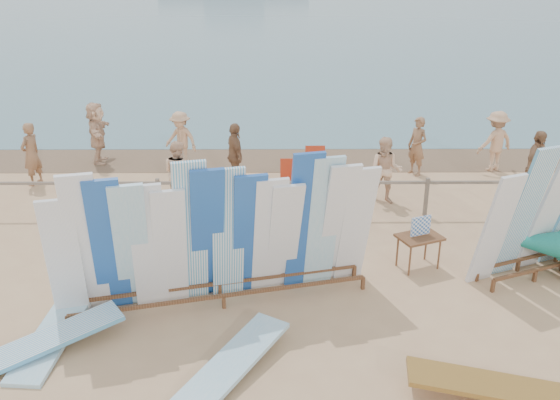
{
  "coord_description": "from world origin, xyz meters",
  "views": [
    {
      "loc": [
        0.64,
        -9.28,
        5.42
      ],
      "look_at": [
        0.71,
        1.39,
        1.05
      ],
      "focal_mm": 38.0,
      "sensor_mm": 36.0,
      "label": 1
    }
  ],
  "objects_px": {
    "beachgoer_3": "(181,139)",
    "beachgoer_2": "(178,173)",
    "flat_board_a": "(61,331)",
    "beachgoer_11": "(97,133)",
    "vendor_table": "(418,251)",
    "beachgoer_1": "(31,154)",
    "beachgoer_9": "(495,141)",
    "flat_board_b": "(222,383)",
    "flat_board_e": "(32,358)",
    "beach_chair_right": "(330,190)",
    "beachgoer_7": "(417,146)",
    "beachgoer_8": "(386,171)",
    "beachgoer_10": "(535,166)",
    "main_surfboard_rack": "(219,239)",
    "beach_chair_left": "(292,186)",
    "stroller": "(316,177)",
    "side_surfboard_rack": "(537,217)",
    "beachgoer_4": "(235,155)"
  },
  "relations": [
    {
      "from": "beachgoer_3",
      "to": "beachgoer_2",
      "type": "xyz_separation_m",
      "value": [
        0.35,
        -2.78,
        -0.0
      ]
    },
    {
      "from": "flat_board_a",
      "to": "beachgoer_11",
      "type": "bearing_deg",
      "value": 105.52
    },
    {
      "from": "flat_board_a",
      "to": "vendor_table",
      "type": "bearing_deg",
      "value": 22.8
    },
    {
      "from": "beachgoer_1",
      "to": "beachgoer_9",
      "type": "xyz_separation_m",
      "value": [
        12.15,
        1.0,
        0.02
      ]
    },
    {
      "from": "flat_board_b",
      "to": "flat_board_e",
      "type": "bearing_deg",
      "value": -159.07
    },
    {
      "from": "flat_board_a",
      "to": "beach_chair_right",
      "type": "distance_m",
      "value": 7.19
    },
    {
      "from": "beach_chair_right",
      "to": "beachgoer_7",
      "type": "height_order",
      "value": "beachgoer_7"
    },
    {
      "from": "beachgoer_8",
      "to": "beachgoer_1",
      "type": "bearing_deg",
      "value": -172.16
    },
    {
      "from": "beachgoer_9",
      "to": "beachgoer_11",
      "type": "bearing_deg",
      "value": -25.4
    },
    {
      "from": "flat_board_a",
      "to": "beachgoer_10",
      "type": "distance_m",
      "value": 10.93
    },
    {
      "from": "beachgoer_7",
      "to": "vendor_table",
      "type": "bearing_deg",
      "value": -47.94
    },
    {
      "from": "main_surfboard_rack",
      "to": "flat_board_a",
      "type": "xyz_separation_m",
      "value": [
        -2.45,
        -0.84,
        -1.19
      ]
    },
    {
      "from": "flat_board_b",
      "to": "beachgoer_10",
      "type": "xyz_separation_m",
      "value": [
        6.87,
        6.6,
        0.86
      ]
    },
    {
      "from": "beach_chair_right",
      "to": "beachgoer_3",
      "type": "height_order",
      "value": "beachgoer_3"
    },
    {
      "from": "beachgoer_3",
      "to": "flat_board_e",
      "type": "bearing_deg",
      "value": -69.11
    },
    {
      "from": "beach_chair_left",
      "to": "beachgoer_7",
      "type": "bearing_deg",
      "value": 25.25
    },
    {
      "from": "stroller",
      "to": "beachgoer_9",
      "type": "distance_m",
      "value": 5.29
    },
    {
      "from": "flat_board_b",
      "to": "beach_chair_left",
      "type": "height_order",
      "value": "beach_chair_left"
    },
    {
      "from": "flat_board_a",
      "to": "stroller",
      "type": "relative_size",
      "value": 2.33
    },
    {
      "from": "side_surfboard_rack",
      "to": "flat_board_e",
      "type": "height_order",
      "value": "side_surfboard_rack"
    },
    {
      "from": "flat_board_e",
      "to": "stroller",
      "type": "relative_size",
      "value": 2.33
    },
    {
      "from": "main_surfboard_rack",
      "to": "beachgoer_2",
      "type": "relative_size",
      "value": 3.44
    },
    {
      "from": "stroller",
      "to": "vendor_table",
      "type": "bearing_deg",
      "value": -66.48
    },
    {
      "from": "main_surfboard_rack",
      "to": "beach_chair_left",
      "type": "bearing_deg",
      "value": 60.75
    },
    {
      "from": "main_surfboard_rack",
      "to": "beachgoer_8",
      "type": "relative_size",
      "value": 3.31
    },
    {
      "from": "side_surfboard_rack",
      "to": "beachgoer_9",
      "type": "distance_m",
      "value": 6.01
    },
    {
      "from": "flat_board_b",
      "to": "beachgoer_4",
      "type": "distance_m",
      "value": 7.65
    },
    {
      "from": "beachgoer_7",
      "to": "beachgoer_10",
      "type": "bearing_deg",
      "value": 15.7
    },
    {
      "from": "beach_chair_left",
      "to": "beachgoer_8",
      "type": "distance_m",
      "value": 2.29
    },
    {
      "from": "beachgoer_1",
      "to": "beachgoer_3",
      "type": "height_order",
      "value": "beachgoer_1"
    },
    {
      "from": "stroller",
      "to": "beachgoer_10",
      "type": "relative_size",
      "value": 0.67
    },
    {
      "from": "vendor_table",
      "to": "beachgoer_8",
      "type": "height_order",
      "value": "beachgoer_8"
    },
    {
      "from": "flat_board_a",
      "to": "beachgoer_7",
      "type": "bearing_deg",
      "value": 49.63
    },
    {
      "from": "beachgoer_3",
      "to": "beach_chair_left",
      "type": "bearing_deg",
      "value": -10.77
    },
    {
      "from": "beachgoer_4",
      "to": "flat_board_b",
      "type": "bearing_deg",
      "value": 162.79
    },
    {
      "from": "flat_board_a",
      "to": "beachgoer_7",
      "type": "distance_m",
      "value": 10.17
    },
    {
      "from": "beach_chair_right",
      "to": "beachgoer_1",
      "type": "xyz_separation_m",
      "value": [
        -7.51,
        1.06,
        0.58
      ]
    },
    {
      "from": "stroller",
      "to": "beachgoer_2",
      "type": "distance_m",
      "value": 3.31
    },
    {
      "from": "main_surfboard_rack",
      "to": "beachgoer_9",
      "type": "bearing_deg",
      "value": 30.2
    },
    {
      "from": "beachgoer_8",
      "to": "vendor_table",
      "type": "bearing_deg",
      "value": -72.31
    },
    {
      "from": "beachgoer_7",
      "to": "beach_chair_right",
      "type": "bearing_deg",
      "value": -90.62
    },
    {
      "from": "flat_board_a",
      "to": "beachgoer_7",
      "type": "relative_size",
      "value": 1.72
    },
    {
      "from": "beach_chair_right",
      "to": "vendor_table",
      "type": "bearing_deg",
      "value": -70.01
    },
    {
      "from": "beachgoer_7",
      "to": "beachgoer_10",
      "type": "relative_size",
      "value": 0.91
    },
    {
      "from": "side_surfboard_rack",
      "to": "beachgoer_1",
      "type": "height_order",
      "value": "side_surfboard_rack"
    },
    {
      "from": "beachgoer_11",
      "to": "beachgoer_10",
      "type": "relative_size",
      "value": 1.01
    },
    {
      "from": "main_surfboard_rack",
      "to": "flat_board_a",
      "type": "distance_m",
      "value": 2.85
    },
    {
      "from": "side_surfboard_rack",
      "to": "beachgoer_7",
      "type": "relative_size",
      "value": 1.66
    },
    {
      "from": "beachgoer_3",
      "to": "beachgoer_7",
      "type": "relative_size",
      "value": 0.98
    },
    {
      "from": "flat_board_e",
      "to": "beachgoer_10",
      "type": "distance_m",
      "value": 11.44
    }
  ]
}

